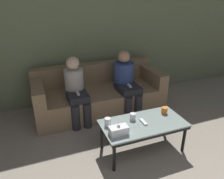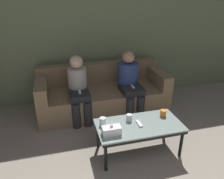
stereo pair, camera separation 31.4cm
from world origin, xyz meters
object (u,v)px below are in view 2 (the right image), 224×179
(cup_far_center, at_px, (163,113))
(seated_person_left_end, at_px, (78,87))
(couch, at_px, (102,93))
(game_remote, at_px, (139,124))
(cup_near_left, at_px, (129,118))
(seated_person_mid_left, at_px, (130,81))
(tissue_box, at_px, (112,130))
(cup_near_right, at_px, (103,121))
(coffee_table, at_px, (139,127))

(cup_far_center, bearing_deg, seated_person_left_end, 136.06)
(couch, bearing_deg, game_remote, -81.65)
(cup_near_left, xyz_separation_m, seated_person_left_end, (-0.53, 0.96, 0.09))
(cup_far_center, distance_m, seated_person_left_end, 1.40)
(game_remote, bearing_deg, cup_near_left, 128.85)
(cup_near_left, height_order, seated_person_mid_left, seated_person_mid_left)
(tissue_box, distance_m, seated_person_left_end, 1.22)
(game_remote, distance_m, seated_person_mid_left, 1.12)
(couch, height_order, seated_person_left_end, seated_person_left_end)
(couch, bearing_deg, cup_near_right, -102.13)
(tissue_box, height_order, game_remote, tissue_box)
(cup_near_left, bearing_deg, cup_near_right, -177.72)
(cup_near_left, xyz_separation_m, tissue_box, (-0.29, -0.23, 0.01))
(cup_near_right, bearing_deg, couch, 77.87)
(tissue_box, relative_size, seated_person_left_end, 0.21)
(tissue_box, bearing_deg, seated_person_left_end, 101.17)
(cup_far_center, distance_m, tissue_box, 0.80)
(seated_person_mid_left, bearing_deg, seated_person_left_end, -179.41)
(couch, bearing_deg, cup_far_center, -64.16)
(coffee_table, height_order, seated_person_mid_left, seated_person_mid_left)
(cup_near_left, bearing_deg, game_remote, -51.15)
(couch, bearing_deg, seated_person_mid_left, -25.09)
(seated_person_left_end, bearing_deg, cup_near_right, -79.66)
(tissue_box, relative_size, seated_person_mid_left, 0.21)
(cup_near_left, distance_m, game_remote, 0.15)
(seated_person_left_end, xyz_separation_m, seated_person_mid_left, (0.87, 0.01, 0.01))
(cup_far_center, bearing_deg, game_remote, -163.86)
(game_remote, height_order, seated_person_mid_left, seated_person_mid_left)
(cup_near_left, bearing_deg, seated_person_left_end, 118.80)
(couch, xyz_separation_m, cup_near_left, (0.10, -1.18, 0.18))
(couch, height_order, cup_near_left, couch)
(tissue_box, height_order, seated_person_left_end, seated_person_left_end)
(coffee_table, relative_size, seated_person_left_end, 1.04)
(coffee_table, xyz_separation_m, seated_person_left_end, (-0.62, 1.08, 0.17))
(cup_far_center, height_order, game_remote, cup_far_center)
(cup_near_left, height_order, tissue_box, tissue_box)
(couch, xyz_separation_m, cup_near_right, (-0.26, -1.19, 0.18))
(cup_near_left, xyz_separation_m, seated_person_mid_left, (0.34, 0.97, 0.10))
(tissue_box, bearing_deg, seated_person_mid_left, 62.24)
(couch, distance_m, cup_near_right, 1.23)
(tissue_box, distance_m, game_remote, 0.41)
(couch, xyz_separation_m, coffee_table, (0.19, -1.29, 0.09))
(couch, xyz_separation_m, cup_far_center, (0.57, -1.18, 0.18))
(tissue_box, bearing_deg, coffee_table, 16.12)
(couch, distance_m, seated_person_left_end, 0.55)
(coffee_table, distance_m, cup_far_center, 0.41)
(tissue_box, bearing_deg, cup_near_left, 37.94)
(couch, relative_size, cup_far_center, 25.43)
(cup_far_center, height_order, tissue_box, tissue_box)
(cup_near_right, height_order, cup_far_center, cup_near_right)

